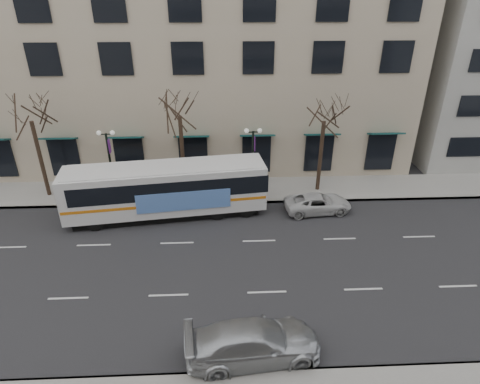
{
  "coord_description": "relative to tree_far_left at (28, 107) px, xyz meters",
  "views": [
    {
      "loc": [
        2.92,
        -18.0,
        14.0
      ],
      "look_at": [
        3.78,
        1.16,
        4.0
      ],
      "focal_mm": 30.0,
      "sensor_mm": 36.0,
      "label": 1
    }
  ],
  "objects": [
    {
      "name": "ground",
      "position": [
        10.0,
        -8.8,
        -6.7
      ],
      "size": [
        160.0,
        160.0,
        0.0
      ],
      "primitive_type": "plane",
      "color": "black",
      "rests_on": "ground"
    },
    {
      "name": "sidewalk_far",
      "position": [
        15.0,
        0.2,
        -6.62
      ],
      "size": [
        80.0,
        4.0,
        0.15
      ],
      "primitive_type": "cube",
      "color": "gray",
      "rests_on": "ground"
    },
    {
      "name": "building_hotel",
      "position": [
        8.0,
        12.2,
        5.3
      ],
      "size": [
        40.0,
        20.0,
        24.0
      ],
      "primitive_type": "cube",
      "color": "tan",
      "rests_on": "ground"
    },
    {
      "name": "tree_far_left",
      "position": [
        0.0,
        0.0,
        0.0
      ],
      "size": [
        3.6,
        3.6,
        8.34
      ],
      "color": "black",
      "rests_on": "ground"
    },
    {
      "name": "tree_far_mid",
      "position": [
        10.0,
        0.0,
        0.21
      ],
      "size": [
        3.6,
        3.6,
        8.55
      ],
      "color": "black",
      "rests_on": "ground"
    },
    {
      "name": "tree_far_right",
      "position": [
        20.0,
        0.0,
        -0.28
      ],
      "size": [
        3.6,
        3.6,
        8.06
      ],
      "color": "black",
      "rests_on": "ground"
    },
    {
      "name": "lamp_post_left",
      "position": [
        5.01,
        -0.6,
        -3.75
      ],
      "size": [
        1.22,
        0.45,
        5.21
      ],
      "color": "black",
      "rests_on": "ground"
    },
    {
      "name": "lamp_post_right",
      "position": [
        15.01,
        -0.6,
        -3.75
      ],
      "size": [
        1.22,
        0.45,
        5.21
      ],
      "color": "black",
      "rests_on": "ground"
    },
    {
      "name": "city_bus",
      "position": [
        9.18,
        -2.99,
        -4.75
      ],
      "size": [
        13.38,
        4.49,
        3.56
      ],
      "rotation": [
        0.0,
        0.0,
        0.13
      ],
      "color": "silver",
      "rests_on": "ground"
    },
    {
      "name": "silver_car",
      "position": [
        14.02,
        -15.0,
        -5.88
      ],
      "size": [
        5.88,
        2.89,
        1.64
      ],
      "primitive_type": "imported",
      "rotation": [
        0.0,
        0.0,
        1.68
      ],
      "color": "#B1B5BA",
      "rests_on": "ground"
    },
    {
      "name": "white_pickup",
      "position": [
        19.33,
        -3.07,
        -6.07
      ],
      "size": [
        4.71,
        2.49,
        1.26
      ],
      "primitive_type": "imported",
      "rotation": [
        0.0,
        0.0,
        1.66
      ],
      "color": "silver",
      "rests_on": "ground"
    }
  ]
}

